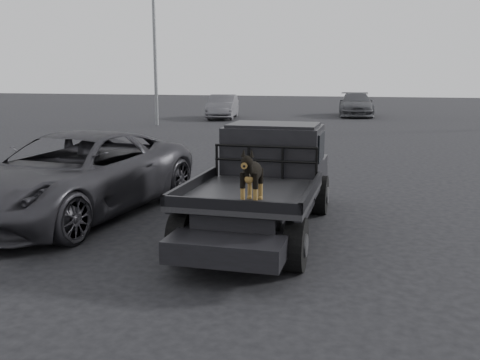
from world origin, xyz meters
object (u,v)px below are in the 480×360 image
(dog, at_px, (252,176))
(parked_suv, at_px, (74,174))
(distant_car_a, at_px, (223,107))
(flatbed_ute, at_px, (263,206))
(distant_car_b, at_px, (356,104))

(dog, bearing_deg, parked_suv, 155.04)
(distant_car_a, bearing_deg, parked_suv, -90.11)
(flatbed_ute, relative_size, dog, 7.30)
(parked_suv, height_order, distant_car_b, parked_suv)
(dog, bearing_deg, flatbed_ute, 96.35)
(parked_suv, relative_size, distant_car_a, 1.29)
(flatbed_ute, distance_m, distant_car_a, 24.27)
(flatbed_ute, distance_m, distant_car_b, 27.13)
(distant_car_a, distance_m, distant_car_b, 8.84)
(distant_car_a, height_order, distant_car_b, distant_car_b)
(distant_car_a, bearing_deg, flatbed_ute, -81.36)
(distant_car_b, bearing_deg, dog, -95.57)
(dog, distance_m, distant_car_a, 25.83)
(dog, xyz_separation_m, distant_car_a, (-7.62, 24.67, -0.56))
(dog, bearing_deg, distant_car_b, 89.49)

